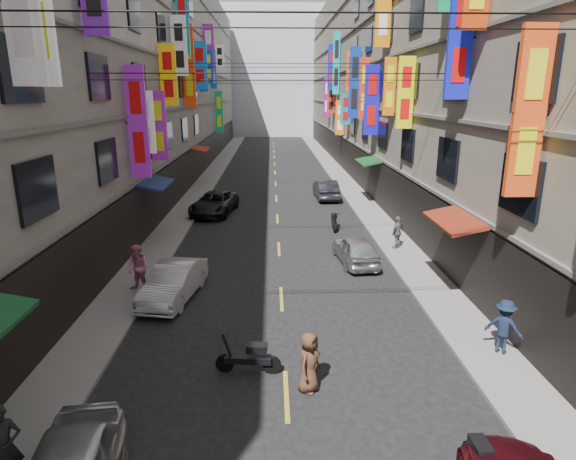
{
  "coord_description": "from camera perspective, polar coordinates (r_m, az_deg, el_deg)",
  "views": [
    {
      "loc": [
        -0.32,
        1.38,
        7.4
      ],
      "look_at": [
        0.0,
        10.87,
        4.7
      ],
      "focal_mm": 30.0,
      "sensor_mm": 36.0,
      "label": 1
    }
  ],
  "objects": [
    {
      "name": "pedestrian_lnear",
      "position": [
        11.26,
        -30.61,
        -21.27
      ],
      "size": [
        0.81,
        0.78,
        1.77
      ],
      "primitive_type": "imported",
      "rotation": [
        0.0,
        0.0,
        0.35
      ],
      "color": "black",
      "rests_on": "sidewalk_left"
    },
    {
      "name": "shop_signage",
      "position": [
        33.59,
        -1.83,
        18.73
      ],
      "size": [
        14.0,
        55.0,
        11.85
      ],
      "color": "#0E16A3",
      "rests_on": "ground"
    },
    {
      "name": "car_left_far",
      "position": [
        30.99,
        -8.74,
        3.15
      ],
      "size": [
        3.02,
        5.24,
        1.37
      ],
      "primitive_type": "imported",
      "rotation": [
        0.0,
        0.0,
        -0.15
      ],
      "color": "black",
      "rests_on": "ground"
    },
    {
      "name": "street_awnings",
      "position": [
        25.03,
        -4.1,
        5.68
      ],
      "size": [
        13.99,
        35.2,
        0.41
      ],
      "color": "#165529",
      "rests_on": "ground"
    },
    {
      "name": "scooter_crossing",
      "position": [
        13.64,
        -4.62,
        -14.87
      ],
      "size": [
        1.8,
        0.52,
        1.14
      ],
      "rotation": [
        0.0,
        0.0,
        1.47
      ],
      "color": "black",
      "rests_on": "ground"
    },
    {
      "name": "haze_block",
      "position": [
        90.7,
        -1.84,
        18.11
      ],
      "size": [
        18.0,
        8.0,
        22.0
      ],
      "primitive_type": "cube",
      "color": "#AAB1BE",
      "rests_on": "ground"
    },
    {
      "name": "pedestrian_crossing",
      "position": [
        12.7,
        2.52,
        -15.38
      ],
      "size": [
        0.89,
        0.97,
        1.63
      ],
      "primitive_type": "imported",
      "rotation": [
        0.0,
        0.0,
        1.0
      ],
      "color": "#543221",
      "rests_on": "ground"
    },
    {
      "name": "pedestrian_lfar",
      "position": [
        19.14,
        -17.34,
        -4.34
      ],
      "size": [
        1.06,
        0.94,
        1.82
      ],
      "primitive_type": "imported",
      "rotation": [
        0.0,
        0.0,
        -0.46
      ],
      "color": "#D26F95",
      "rests_on": "sidewalk_left"
    },
    {
      "name": "scooter_far_right",
      "position": [
        27.24,
        5.5,
        0.97
      ],
      "size": [
        0.5,
        1.8,
        1.14
      ],
      "rotation": [
        0.0,
        0.0,
        3.08
      ],
      "color": "black",
      "rests_on": "ground"
    },
    {
      "name": "sidewalk_right",
      "position": [
        41.76,
        6.81,
        5.61
      ],
      "size": [
        2.0,
        90.0,
        0.12
      ],
      "primitive_type": "cube",
      "color": "slate",
      "rests_on": "ground"
    },
    {
      "name": "overhead_cables",
      "position": [
        28.66,
        -1.38,
        18.64
      ],
      "size": [
        14.0,
        38.04,
        1.24
      ],
      "color": "black",
      "rests_on": "ground"
    },
    {
      "name": "pedestrian_rnear",
      "position": [
        15.44,
        24.24,
        -10.4
      ],
      "size": [
        1.17,
        1.08,
        1.63
      ],
      "primitive_type": "imported",
      "rotation": [
        0.0,
        0.0,
        2.47
      ],
      "color": "#131D35",
      "rests_on": "sidewalk_right"
    },
    {
      "name": "building_row_right",
      "position": [
        42.5,
        15.68,
        18.1
      ],
      "size": [
        10.14,
        90.0,
        19.0
      ],
      "color": "gray",
      "rests_on": "ground"
    },
    {
      "name": "building_row_left",
      "position": [
        42.32,
        -18.9,
        17.87
      ],
      "size": [
        10.14,
        90.0,
        19.0
      ],
      "color": "gray",
      "rests_on": "ground"
    },
    {
      "name": "car_left_mid",
      "position": [
        18.43,
        -13.41,
        -6.03
      ],
      "size": [
        2.09,
        4.24,
        1.34
      ],
      "primitive_type": "imported",
      "rotation": [
        0.0,
        0.0,
        -0.17
      ],
      "color": "silver",
      "rests_on": "ground"
    },
    {
      "name": "car_right_far",
      "position": [
        35.19,
        4.52,
        4.81
      ],
      "size": [
        1.63,
        4.27,
        1.39
      ],
      "primitive_type": "imported",
      "rotation": [
        0.0,
        0.0,
        3.18
      ],
      "color": "#26262E",
      "rests_on": "ground"
    },
    {
      "name": "pedestrian_rfar",
      "position": [
        23.94,
        12.84,
        -0.26
      ],
      "size": [
        1.05,
        1.04,
        1.6
      ],
      "primitive_type": "imported",
      "rotation": [
        0.0,
        0.0,
        3.91
      ],
      "color": "#5F5F62",
      "rests_on": "sidewalk_right"
    },
    {
      "name": "car_right_mid",
      "position": [
        21.87,
        8.0,
        -2.32
      ],
      "size": [
        1.87,
        3.88,
        1.28
      ],
      "primitive_type": "imported",
      "rotation": [
        0.0,
        0.0,
        3.24
      ],
      "color": "silver",
      "rests_on": "ground"
    },
    {
      "name": "lane_markings",
      "position": [
        38.35,
        -1.44,
        4.72
      ],
      "size": [
        0.12,
        80.2,
        0.01
      ],
      "color": "gold",
      "rests_on": "ground"
    },
    {
      "name": "sidewalk_left",
      "position": [
        41.67,
        -9.8,
        5.47
      ],
      "size": [
        2.0,
        90.0,
        0.12
      ],
      "primitive_type": "cube",
      "color": "slate",
      "rests_on": "ground"
    }
  ]
}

